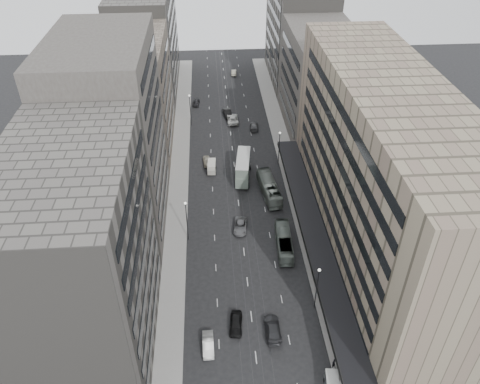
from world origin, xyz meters
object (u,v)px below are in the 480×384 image
object	(u,v)px
bus_far	(269,188)
double_decker	(243,167)
bus_near	(284,242)
pedestrian	(334,363)
sedan_1	(208,344)
sedan_0	(236,323)
panel_van	(212,166)
sedan_2	(240,226)

from	to	relation	value
bus_far	double_decker	xyz separation A→B (m)	(-4.77, 6.20, 1.16)
bus_near	pedestrian	xyz separation A→B (m)	(3.20, -23.81, -0.45)
bus_near	sedan_1	world-z (taller)	bus_near
sedan_0	pedestrian	distance (m)	14.73
double_decker	panel_van	size ratio (longest dim) A/B	2.51
double_decker	sedan_0	size ratio (longest dim) A/B	2.15
double_decker	pedestrian	world-z (taller)	double_decker
panel_van	double_decker	bearing A→B (deg)	-21.37
sedan_0	pedestrian	xyz separation A→B (m)	(12.61, -7.62, 0.21)
panel_van	sedan_1	world-z (taller)	panel_van
double_decker	sedan_0	world-z (taller)	double_decker
panel_van	pedestrian	world-z (taller)	panel_van
panel_van	sedan_0	size ratio (longest dim) A/B	0.86
sedan_1	panel_van	bearing A→B (deg)	87.01
sedan_0	sedan_1	size ratio (longest dim) A/B	1.02
bus_near	sedan_1	bearing A→B (deg)	58.27
bus_near	sedan_2	xyz separation A→B (m)	(-7.21, 5.55, -0.73)
sedan_0	pedestrian	size ratio (longest dim) A/B	2.71
double_decker	sedan_1	distance (m)	42.28
sedan_2	pedestrian	size ratio (longest dim) A/B	3.03
bus_far	double_decker	bearing A→B (deg)	-59.16
sedan_0	sedan_2	bearing A→B (deg)	90.08
bus_near	sedan_2	world-z (taller)	bus_near
sedan_2	panel_van	bearing A→B (deg)	111.75
bus_near	sedan_0	world-z (taller)	bus_near
bus_far	panel_van	xyz separation A→B (m)	(-11.31, 9.18, -0.30)
panel_van	sedan_2	size ratio (longest dim) A/B	0.77
bus_near	pedestrian	world-z (taller)	bus_near
panel_van	sedan_0	world-z (taller)	panel_van
panel_van	sedan_1	size ratio (longest dim) A/B	0.87
double_decker	pedestrian	size ratio (longest dim) A/B	5.83
panel_van	bus_far	bearing A→B (deg)	-35.89
sedan_2	double_decker	bearing A→B (deg)	91.80
double_decker	sedan_2	size ratio (longest dim) A/B	1.92
sedan_1	pedestrian	world-z (taller)	pedestrian
sedan_0	pedestrian	bearing A→B (deg)	-25.28
bus_far	sedan_1	xyz separation A→B (m)	(-12.84, -35.25, -0.88)
double_decker	sedan_0	xyz separation A→B (m)	(-3.97, -38.17, -2.01)
double_decker	pedestrian	distance (m)	46.63
sedan_1	pedestrian	xyz separation A→B (m)	(16.71, -4.33, 0.25)
panel_van	sedan_0	bearing A→B (deg)	-83.24
panel_van	sedan_1	bearing A→B (deg)	-88.78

